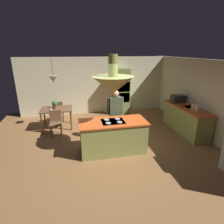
{
  "coord_description": "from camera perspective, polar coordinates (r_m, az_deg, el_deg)",
  "views": [
    {
      "loc": [
        -1.01,
        -4.84,
        2.82
      ],
      "look_at": [
        0.1,
        0.4,
        1.0
      ],
      "focal_mm": 29.21,
      "sensor_mm": 36.0,
      "label": 1
    }
  ],
  "objects": [
    {
      "name": "canister_sugar",
      "position": [
        6.63,
        24.14,
        1.41
      ],
      "size": [
        0.14,
        0.14,
        0.19
      ],
      "primitive_type": "cylinder",
      "color": "#E0B78C",
      "rests_on": "counter_run_right"
    },
    {
      "name": "cup_on_table",
      "position": [
        6.88,
        -18.6,
        0.76
      ],
      "size": [
        0.07,
        0.07,
        0.09
      ],
      "primitive_type": "cylinder",
      "color": "white",
      "rests_on": "dining_table"
    },
    {
      "name": "person_at_island",
      "position": [
        5.79,
        1.01,
        -0.05
      ],
      "size": [
        0.53,
        0.22,
        1.66
      ],
      "color": "tan",
      "rests_on": "ground"
    },
    {
      "name": "oven_tower",
      "position": [
        8.35,
        2.98,
        6.44
      ],
      "size": [
        0.66,
        0.62,
        2.07
      ],
      "color": "#8C934C",
      "rests_on": "ground"
    },
    {
      "name": "wall_right",
      "position": [
        6.92,
        26.49,
        3.9
      ],
      "size": [
        0.1,
        7.2,
        2.55
      ],
      "primitive_type": "cube",
      "color": "beige",
      "rests_on": "ground"
    },
    {
      "name": "dining_table",
      "position": [
        7.11,
        -16.94,
        0.25
      ],
      "size": [
        1.14,
        0.84,
        0.76
      ],
      "color": "brown",
      "rests_on": "ground"
    },
    {
      "name": "wall_back",
      "position": [
        8.49,
        -4.98,
        8.24
      ],
      "size": [
        6.8,
        0.1,
        2.55
      ],
      "primitive_type": "cube",
      "color": "beige",
      "rests_on": "ground"
    },
    {
      "name": "chair_by_back_wall",
      "position": [
        7.77,
        -16.49,
        0.64
      ],
      "size": [
        0.4,
        0.4,
        0.87
      ],
      "rotation": [
        0.0,
        0.0,
        3.14
      ],
      "color": "brown",
      "rests_on": "ground"
    },
    {
      "name": "range_hood",
      "position": [
        4.82,
        0.32,
        8.78
      ],
      "size": [
        1.1,
        1.1,
        1.0
      ],
      "color": "#8C934C"
    },
    {
      "name": "counter_run_right",
      "position": [
        7.06,
        21.98,
        -2.02
      ],
      "size": [
        0.73,
        2.14,
        0.93
      ],
      "color": "#8C934C",
      "rests_on": "ground"
    },
    {
      "name": "ground",
      "position": [
        5.69,
        -0.15,
        -10.94
      ],
      "size": [
        8.16,
        8.16,
        0.0
      ],
      "primitive_type": "plane",
      "color": "olive"
    },
    {
      "name": "potted_plant_on_table",
      "position": [
        7.06,
        -17.43,
        2.36
      ],
      "size": [
        0.2,
        0.2,
        0.3
      ],
      "color": "#99382D",
      "rests_on": "dining_table"
    },
    {
      "name": "pendant_light_over_table",
      "position": [
        6.84,
        -17.9,
        9.84
      ],
      "size": [
        0.32,
        0.32,
        0.82
      ],
      "color": "beige"
    },
    {
      "name": "chair_facing_island",
      "position": [
        6.56,
        -17.22,
        -2.79
      ],
      "size": [
        0.4,
        0.4,
        0.87
      ],
      "color": "brown",
      "rests_on": "ground"
    },
    {
      "name": "microwave_on_counter",
      "position": [
        7.39,
        19.89,
        3.97
      ],
      "size": [
        0.46,
        0.36,
        0.28
      ],
      "primitive_type": "cube",
      "color": "#232326",
      "rests_on": "counter_run_right"
    },
    {
      "name": "kitchen_island",
      "position": [
        5.3,
        0.29,
        -7.57
      ],
      "size": [
        1.9,
        0.86,
        0.95
      ],
      "color": "#8C934C",
      "rests_on": "ground"
    },
    {
      "name": "canister_flour",
      "position": [
        6.49,
        25.05,
        1.05
      ],
      "size": [
        0.11,
        0.11,
        0.22
      ],
      "primitive_type": "cylinder",
      "color": "silver",
      "rests_on": "counter_run_right"
    }
  ]
}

